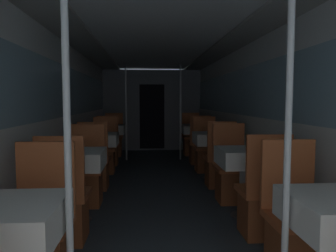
{
  "coord_description": "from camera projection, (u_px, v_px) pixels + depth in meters",
  "views": [
    {
      "loc": [
        -0.19,
        -0.93,
        1.3
      ],
      "look_at": [
        0.06,
        2.51,
        1.02
      ],
      "focal_mm": 35.0,
      "sensor_mm": 36.0,
      "label": 1
    }
  ],
  "objects": [
    {
      "name": "chair_right_far_2",
      "position": [
        205.0,
        155.0,
        5.97
      ],
      "size": [
        0.42,
        0.42,
        0.99
      ],
      "rotation": [
        0.0,
        0.0,
        3.14
      ],
      "color": "brown",
      "rests_on": "ground_plane"
    },
    {
      "name": "chair_left_near_2",
      "position": [
        95.0,
        169.0,
        4.75
      ],
      "size": [
        0.42,
        0.42,
        0.99
      ],
      "color": "brown",
      "rests_on": "ground_plane"
    },
    {
      "name": "chair_left_far_3",
      "position": [
        114.0,
        143.0,
        7.62
      ],
      "size": [
        0.42,
        0.42,
        0.99
      ],
      "rotation": [
        0.0,
        0.0,
        3.14
      ],
      "color": "brown",
      "rests_on": "ground_plane"
    },
    {
      "name": "chair_right_far_0",
      "position": [
        295.0,
        236.0,
        2.41
      ],
      "size": [
        0.42,
        0.42,
        0.99
      ],
      "rotation": [
        0.0,
        0.0,
        3.14
      ],
      "color": "brown",
      "rests_on": "ground_plane"
    },
    {
      "name": "bulkhead_far",
      "position": [
        152.0,
        110.0,
        8.49
      ],
      "size": [
        2.51,
        0.09,
        2.08
      ],
      "color": "slate",
      "rests_on": "ground_plane"
    },
    {
      "name": "ceiling_panel",
      "position": [
        158.0,
        40.0,
        4.5
      ],
      "size": [
        2.56,
        10.09,
        0.07
      ],
      "color": "silver",
      "rests_on": "wall_left"
    },
    {
      "name": "dining_table_left_0",
      "position": [
        6.0,
        228.0,
        1.71
      ],
      "size": [
        0.57,
        0.57,
        0.76
      ],
      "color": "#4C4C51",
      "rests_on": "ground_plane"
    },
    {
      "name": "support_pole_left_3",
      "position": [
        126.0,
        112.0,
        7.04
      ],
      "size": [
        0.04,
        0.04,
        2.08
      ],
      "color": "silver",
      "rests_on": "ground_plane"
    },
    {
      "name": "chair_left_near_1",
      "position": [
        65.0,
        210.0,
        2.97
      ],
      "size": [
        0.42,
        0.42,
        0.99
      ],
      "color": "brown",
      "rests_on": "ground_plane"
    },
    {
      "name": "chair_right_near_3",
      "position": [
        199.0,
        149.0,
        6.66
      ],
      "size": [
        0.42,
        0.42,
        0.99
      ],
      "color": "brown",
      "rests_on": "ground_plane"
    },
    {
      "name": "chair_right_near_1",
      "position": [
        262.0,
        205.0,
        3.1
      ],
      "size": [
        0.42,
        0.42,
        0.99
      ],
      "color": "brown",
      "rests_on": "ground_plane"
    },
    {
      "name": "chair_right_far_1",
      "position": [
        231.0,
        178.0,
        4.19
      ],
      "size": [
        0.42,
        0.42,
        0.99
      ],
      "rotation": [
        0.0,
        0.0,
        3.14
      ],
      "color": "brown",
      "rests_on": "ground_plane"
    },
    {
      "name": "wall_right",
      "position": [
        247.0,
        114.0,
        4.67
      ],
      "size": [
        0.05,
        10.09,
        2.08
      ],
      "color": "silver",
      "rests_on": "ground_plane"
    },
    {
      "name": "chair_left_far_1",
      "position": [
        87.0,
        181.0,
        4.06
      ],
      "size": [
        0.42,
        0.42,
        0.99
      ],
      "rotation": [
        0.0,
        0.0,
        3.14
      ],
      "color": "brown",
      "rests_on": "ground_plane"
    },
    {
      "name": "wall_left",
      "position": [
        65.0,
        115.0,
        4.49
      ],
      "size": [
        0.05,
        10.09,
        2.08
      ],
      "color": "silver",
      "rests_on": "ground_plane"
    },
    {
      "name": "dining_table_right_2",
      "position": [
        212.0,
        141.0,
        5.4
      ],
      "size": [
        0.57,
        0.57,
        0.76
      ],
      "color": "#4C4C51",
      "rests_on": "ground_plane"
    },
    {
      "name": "chair_left_near_3",
      "position": [
        109.0,
        150.0,
        6.54
      ],
      "size": [
        0.42,
        0.42,
        0.99
      ],
      "color": "brown",
      "rests_on": "ground_plane"
    },
    {
      "name": "support_pole_right_0",
      "position": [
        288.0,
        148.0,
        1.78
      ],
      "size": [
        0.04,
        0.04,
        2.08
      ],
      "color": "silver",
      "rests_on": "ground_plane"
    },
    {
      "name": "dining_table_left_3",
      "position": [
        111.0,
        131.0,
        7.05
      ],
      "size": [
        0.57,
        0.57,
        0.76
      ],
      "color": "#4C4C51",
      "rests_on": "ground_plane"
    },
    {
      "name": "dining_table_right_3",
      "position": [
        195.0,
        131.0,
        7.18
      ],
      "size": [
        0.57,
        0.57,
        0.76
      ],
      "color": "#4C4C51",
      "rests_on": "ground_plane"
    },
    {
      "name": "support_pole_right_3",
      "position": [
        180.0,
        112.0,
        7.13
      ],
      "size": [
        0.04,
        0.04,
        2.08
      ],
      "color": "silver",
      "rests_on": "ground_plane"
    },
    {
      "name": "chair_right_far_3",
      "position": [
        191.0,
        142.0,
        7.75
      ],
      "size": [
        0.42,
        0.42,
        0.99
      ],
      "rotation": [
        0.0,
        0.0,
        3.14
      ],
      "color": "brown",
      "rests_on": "ground_plane"
    },
    {
      "name": "dining_table_left_1",
      "position": [
        77.0,
        163.0,
        3.49
      ],
      "size": [
        0.57,
        0.57,
        0.76
      ],
      "color": "#4C4C51",
      "rests_on": "ground_plane"
    },
    {
      "name": "dining_table_right_1",
      "position": [
        245.0,
        161.0,
        3.62
      ],
      "size": [
        0.57,
        0.57,
        0.76
      ],
      "color": "#4C4C51",
      "rests_on": "ground_plane"
    },
    {
      "name": "chair_left_far_2",
      "position": [
        104.0,
        156.0,
        5.84
      ],
      "size": [
        0.42,
        0.42,
        0.99
      ],
      "rotation": [
        0.0,
        0.0,
        3.14
      ],
      "color": "brown",
      "rests_on": "ground_plane"
    },
    {
      "name": "chair_right_near_2",
      "position": [
        219.0,
        167.0,
        4.88
      ],
      "size": [
        0.42,
        0.42,
        0.99
      ],
      "color": "brown",
      "rests_on": "ground_plane"
    },
    {
      "name": "chair_left_far_0",
      "position": [
        41.0,
        243.0,
        2.28
      ],
      "size": [
        0.42,
        0.42,
        0.99
      ],
      "rotation": [
        0.0,
        0.0,
        3.14
      ],
      "color": "brown",
      "rests_on": "ground_plane"
    },
    {
      "name": "support_pole_left_0",
      "position": [
        68.0,
        150.0,
        1.7
      ],
      "size": [
        0.04,
        0.04,
        2.08
      ],
      "color": "silver",
      "rests_on": "ground_plane"
    },
    {
      "name": "dining_table_left_2",
      "position": [
        100.0,
        142.0,
        5.27
      ],
      "size": [
        0.57,
        0.57,
        0.76
      ],
      "color": "#4C4C51",
      "rests_on": "ground_plane"
    }
  ]
}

